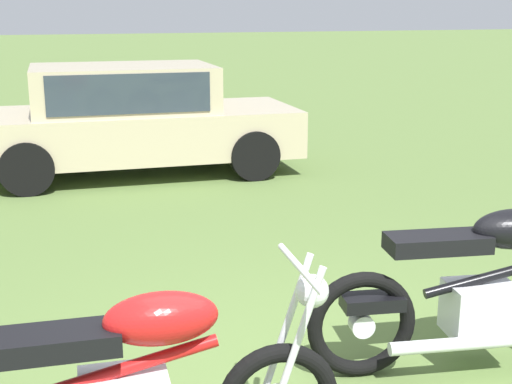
% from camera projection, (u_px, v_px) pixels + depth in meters
% --- Properties ---
extents(motorcycle_black, '(2.09, 0.70, 1.02)m').
position_uv_depth(motorcycle_black, '(482.00, 291.00, 4.24)').
color(motorcycle_black, black).
rests_on(motorcycle_black, ground).
extents(car_beige, '(4.27, 2.03, 1.43)m').
position_uv_depth(car_beige, '(131.00, 114.00, 9.27)').
color(car_beige, '#BCAD8C').
rests_on(car_beige, ground).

